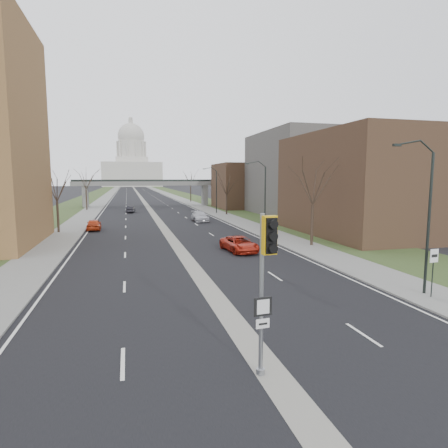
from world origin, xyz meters
name	(u,v)px	position (x,y,z in m)	size (l,w,h in m)	color
ground	(272,373)	(0.00, 0.00, 0.00)	(700.00, 700.00, 0.00)	black
road_surface	(139,194)	(0.00, 150.00, 0.01)	(20.00, 600.00, 0.01)	black
median_strip	(139,195)	(0.00, 150.00, 0.00)	(1.20, 600.00, 0.02)	gray
sidewalk_right	(167,194)	(12.00, 150.00, 0.06)	(4.00, 600.00, 0.12)	gray
sidewalk_left	(109,195)	(-12.00, 150.00, 0.06)	(4.00, 600.00, 0.12)	gray
grass_verge_right	(181,194)	(18.00, 150.00, 0.05)	(8.00, 600.00, 0.10)	#2D3E1C
grass_verge_left	(94,195)	(-18.00, 150.00, 0.05)	(8.00, 600.00, 0.10)	#2D3E1C
commercial_block_near	(372,184)	(24.00, 28.00, 6.00)	(16.00, 20.00, 12.00)	#43311F
commercial_block_mid	(309,174)	(28.00, 52.00, 7.50)	(18.00, 22.00, 15.00)	#5C5954
commercial_block_far	(248,186)	(22.00, 70.00, 5.00)	(14.00, 14.00, 10.00)	#43311F
pedestrian_bridge	(147,186)	(0.00, 80.00, 4.84)	(34.00, 3.00, 6.45)	slate
capitol	(132,164)	(0.00, 320.00, 18.60)	(48.00, 42.00, 55.75)	beige
streetlight_near	(420,174)	(10.99, 6.00, 6.95)	(2.61, 0.20, 8.70)	black
streetlight_mid	(259,176)	(10.99, 32.00, 6.95)	(2.61, 0.20, 8.70)	black
streetlight_far	(212,177)	(10.99, 58.00, 6.95)	(2.61, 0.20, 8.70)	black
tree_left_b	(56,182)	(-13.00, 38.00, 6.23)	(6.75, 6.75, 8.81)	#382B21
tree_left_c	(85,177)	(-13.00, 72.00, 7.04)	(7.65, 7.65, 9.99)	#382B21
tree_right_a	(313,179)	(13.00, 22.00, 6.64)	(7.20, 7.20, 9.40)	#382B21
tree_right_b	(227,183)	(13.00, 55.00, 5.82)	(6.30, 6.30, 8.22)	#382B21
tree_right_c	(191,177)	(13.00, 95.00, 7.04)	(7.65, 7.65, 9.99)	#382B21
signal_pole_median	(266,266)	(-0.38, -0.28, 3.88)	(0.64, 0.92, 5.57)	gray
speed_limit_sign	(433,264)	(11.65, 5.33, 1.99)	(0.59, 0.09, 2.72)	black
car_left_near	(94,224)	(-8.99, 39.71, 0.74)	(1.75, 4.34, 1.48)	#B83715
car_left_far	(131,209)	(-4.05, 64.31, 0.65)	(1.37, 3.92, 1.29)	black
car_right_near	(239,244)	(5.20, 21.09, 0.70)	(2.32, 5.03, 1.40)	#AB2112
car_right_mid	(200,217)	(6.26, 46.06, 0.77)	(2.15, 5.28, 1.53)	#B3B3BB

